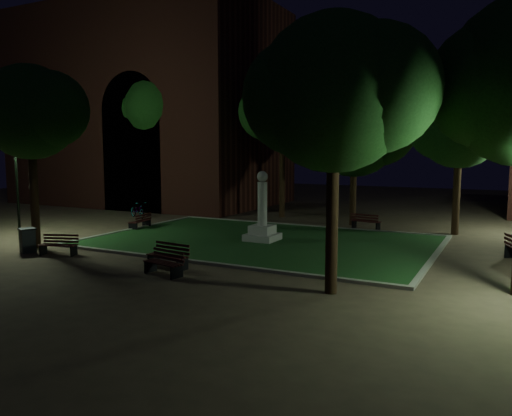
# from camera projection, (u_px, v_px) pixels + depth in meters

# --- Properties ---
(ground) EXTENTS (80.00, 80.00, 0.00)m
(ground) POSITION_uv_depth(u_px,v_px,m) (242.00, 249.00, 21.36)
(ground) COLOR #4A392B
(lawn) EXTENTS (15.00, 10.00, 0.08)m
(lawn) POSITION_uv_depth(u_px,v_px,m) (262.00, 241.00, 23.12)
(lawn) COLOR #193E18
(lawn) RESTS_ON ground
(lawn_kerb) EXTENTS (15.40, 10.40, 0.12)m
(lawn_kerb) POSITION_uv_depth(u_px,v_px,m) (262.00, 241.00, 23.12)
(lawn_kerb) COLOR slate
(lawn_kerb) RESTS_ON ground
(monument) EXTENTS (1.40, 1.40, 3.20)m
(monument) POSITION_uv_depth(u_px,v_px,m) (262.00, 221.00, 23.01)
(monument) COLOR gray
(monument) RESTS_ON lawn
(building_main) EXTENTS (20.00, 12.00, 15.00)m
(building_main) POSITION_uv_depth(u_px,v_px,m) (151.00, 110.00, 39.88)
(building_main) COLOR #471E18
(building_main) RESTS_ON ground
(tree_west) EXTENTS (4.94, 4.03, 7.85)m
(tree_west) POSITION_uv_depth(u_px,v_px,m) (31.00, 112.00, 21.08)
(tree_west) COLOR black
(tree_west) RESTS_ON ground
(tree_north_wl) EXTENTS (5.85, 4.78, 9.09)m
(tree_north_wl) POSITION_uv_depth(u_px,v_px,m) (284.00, 110.00, 30.80)
(tree_north_wl) COLOR black
(tree_north_wl) RESTS_ON ground
(tree_north_er) EXTENTS (6.33, 5.17, 7.89)m
(tree_north_er) POSITION_uv_depth(u_px,v_px,m) (356.00, 130.00, 27.56)
(tree_north_er) COLOR black
(tree_north_er) RESTS_ON ground
(tree_ne) EXTENTS (5.14, 4.20, 7.51)m
(tree_ne) POSITION_uv_depth(u_px,v_px,m) (462.00, 126.00, 24.51)
(tree_ne) COLOR black
(tree_ne) RESTS_ON ground
(tree_se) EXTENTS (5.58, 4.55, 8.12)m
(tree_se) POSITION_uv_depth(u_px,v_px,m) (338.00, 93.00, 14.13)
(tree_se) COLOR black
(tree_se) RESTS_ON ground
(tree_nw) EXTENTS (6.60, 5.39, 9.87)m
(tree_nw) POSITION_uv_depth(u_px,v_px,m) (165.00, 108.00, 34.76)
(tree_nw) COLOR black
(tree_nw) RESTS_ON ground
(tree_far_north) EXTENTS (5.51, 4.50, 8.00)m
(tree_far_north) POSITION_uv_depth(u_px,v_px,m) (333.00, 126.00, 31.53)
(tree_far_north) COLOR black
(tree_far_north) RESTS_ON ground
(lamppost_sw) EXTENTS (1.18, 0.28, 4.68)m
(lamppost_sw) POSITION_uv_depth(u_px,v_px,m) (16.00, 171.00, 23.29)
(lamppost_sw) COLOR black
(lamppost_sw) RESTS_ON ground
(lamppost_nw) EXTENTS (1.18, 0.28, 4.03)m
(lamppost_nw) POSITION_uv_depth(u_px,v_px,m) (176.00, 169.00, 36.52)
(lamppost_nw) COLOR black
(lamppost_nw) RESTS_ON ground
(bench_near_left) EXTENTS (1.60, 0.82, 0.84)m
(bench_near_left) POSITION_uv_depth(u_px,v_px,m) (165.00, 263.00, 16.98)
(bench_near_left) COLOR black
(bench_near_left) RESTS_ON ground
(bench_near_right) EXTENTS (1.67, 0.74, 0.89)m
(bench_near_right) POSITION_uv_depth(u_px,v_px,m) (169.00, 256.00, 17.99)
(bench_near_right) COLOR black
(bench_near_right) RESTS_ON ground
(bench_west_near) EXTENTS (1.59, 1.01, 0.82)m
(bench_west_near) POSITION_uv_depth(u_px,v_px,m) (59.00, 245.00, 20.21)
(bench_west_near) COLOR black
(bench_west_near) RESTS_ON ground
(bench_left_side) EXTENTS (0.72, 1.56, 0.83)m
(bench_left_side) POSITION_uv_depth(u_px,v_px,m) (141.00, 222.00, 26.83)
(bench_left_side) COLOR black
(bench_left_side) RESTS_ON ground
(bench_far_side) EXTENTS (1.61, 0.75, 0.85)m
(bench_far_side) POSITION_uv_depth(u_px,v_px,m) (366.00, 222.00, 26.68)
(bench_far_side) COLOR black
(bench_far_side) RESTS_ON ground
(trash_bin) EXTENTS (0.78, 0.78, 1.02)m
(trash_bin) POSITION_uv_depth(u_px,v_px,m) (28.00, 240.00, 20.69)
(trash_bin) COLOR black
(trash_bin) RESTS_ON ground
(bicycle) EXTENTS (2.02, 1.42, 1.01)m
(bicycle) POSITION_uv_depth(u_px,v_px,m) (138.00, 210.00, 31.20)
(bicycle) COLOR black
(bicycle) RESTS_ON ground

